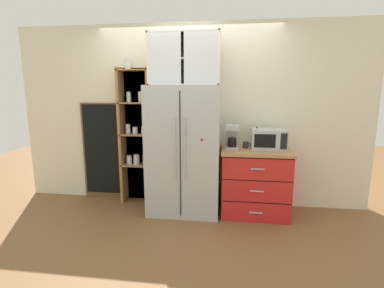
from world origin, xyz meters
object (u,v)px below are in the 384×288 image
at_px(refrigerator, 185,150).
at_px(microwave, 268,139).
at_px(mug_charcoal, 246,145).
at_px(chalkboard_menu, 102,151).
at_px(coffee_maker, 232,137).
at_px(mug_navy, 256,145).
at_px(bottle_clear, 257,139).

distance_m(refrigerator, microwave, 1.11).
bearing_deg(microwave, mug_charcoal, 178.83).
xyz_separation_m(mug_charcoal, chalkboard_menu, (-2.12, 0.23, -0.19)).
bearing_deg(coffee_maker, refrigerator, -177.07).
bearing_deg(mug_charcoal, microwave, -1.17).
xyz_separation_m(microwave, coffee_maker, (-0.47, -0.04, 0.03)).
relative_size(coffee_maker, mug_charcoal, 2.90).
height_order(mug_charcoal, mug_navy, mug_navy).
xyz_separation_m(coffee_maker, chalkboard_menu, (-1.95, 0.28, -0.31)).
bearing_deg(mug_navy, mug_charcoal, 177.22).
xyz_separation_m(microwave, mug_charcoal, (-0.29, 0.01, -0.09)).
relative_size(mug_charcoal, chalkboard_menu, 0.07).
bearing_deg(chalkboard_menu, coffee_maker, -8.10).
relative_size(coffee_maker, bottle_clear, 1.06).
relative_size(microwave, coffee_maker, 1.42).
bearing_deg(microwave, mug_navy, -179.71).
relative_size(mug_navy, bottle_clear, 0.40).
xyz_separation_m(mug_navy, bottle_clear, (-0.00, -0.04, 0.08)).
bearing_deg(chalkboard_menu, bottle_clear, -6.97).
xyz_separation_m(mug_charcoal, mug_navy, (0.14, -0.01, 0.00)).
relative_size(microwave, mug_charcoal, 4.11).
bearing_deg(mug_navy, coffee_maker, -172.55).
distance_m(mug_charcoal, mug_navy, 0.14).
distance_m(coffee_maker, mug_navy, 0.34).
relative_size(refrigerator, mug_charcoal, 15.88).
relative_size(refrigerator, mug_navy, 14.44).
relative_size(microwave, bottle_clear, 1.51).
bearing_deg(chalkboard_menu, mug_navy, -5.95).
bearing_deg(mug_charcoal, chalkboard_menu, 173.84).
bearing_deg(refrigerator, chalkboard_menu, 166.79).
xyz_separation_m(refrigerator, chalkboard_menu, (-1.32, 0.31, -0.12)).
distance_m(mug_navy, bottle_clear, 0.09).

